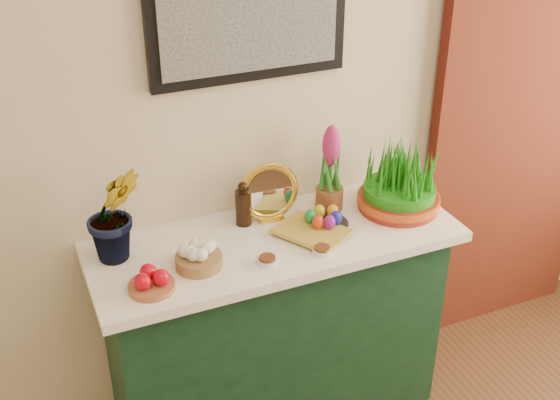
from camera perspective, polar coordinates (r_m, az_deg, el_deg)
The scene contains 13 objects.
sideboard at distance 2.91m, azimuth -0.40°, elevation -10.66°, with size 1.30×0.45×0.85m, color #143820.
tablecloth at distance 2.65m, azimuth -0.43°, elevation -3.28°, with size 1.40×0.55×0.04m, color white.
hyacinth_green at distance 2.46m, azimuth -13.45°, elevation 0.11°, with size 0.24×0.20×0.48m, color #277B20.
apple_bowl at distance 2.38m, azimuth -10.44°, elevation -6.49°, with size 0.20×0.20×0.08m.
garlic_basket at distance 2.47m, azimuth -6.64°, elevation -4.64°, with size 0.20×0.20×0.09m.
vinegar_cruet at distance 2.68m, azimuth -3.00°, elevation -0.47°, with size 0.06×0.06×0.18m.
mirror at distance 2.69m, azimuth -0.88°, elevation 0.61°, with size 0.24×0.07×0.24m.
book at distance 2.57m, azimuth 1.38°, elevation -3.48°, with size 0.17×0.25×0.03m, color gold.
spice_dish_left at distance 2.48m, azimuth -1.04°, elevation -4.93°, with size 0.07×0.07×0.03m.
spice_dish_right at distance 2.54m, azimuth 3.43°, elevation -4.10°, with size 0.07×0.07×0.03m.
egg_plate at distance 2.68m, azimuth 3.60°, elevation -1.71°, with size 0.21×0.21×0.08m.
hyacinth_pink at distance 2.75m, azimuth 4.11°, elevation 2.28°, with size 0.11×0.11×0.36m.
wheatgrass_sabzeh at distance 2.80m, azimuth 9.73°, elevation 1.47°, with size 0.33×0.33×0.27m.
Camera 1 is at (-0.88, -0.05, 2.30)m, focal length 45.00 mm.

